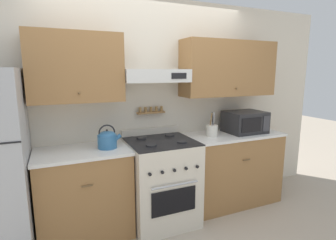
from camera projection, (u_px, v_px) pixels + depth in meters
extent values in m
plane|color=#B2A38E|center=(170.00, 231.00, 2.84)|extent=(16.00, 16.00, 0.00)
cube|color=beige|center=(149.00, 108.00, 3.19)|extent=(5.20, 0.08, 2.55)
cube|color=olive|center=(76.00, 68.00, 2.60)|extent=(0.91, 0.33, 0.68)
sphere|color=brown|center=(79.00, 93.00, 2.48)|extent=(0.02, 0.02, 0.02)
cube|color=olive|center=(228.00, 69.00, 3.32)|extent=(1.25, 0.33, 0.68)
sphere|color=brown|center=(236.00, 89.00, 3.20)|extent=(0.02, 0.02, 0.02)
cube|color=silver|center=(155.00, 76.00, 2.92)|extent=(0.74, 0.37, 0.14)
cube|color=black|center=(179.00, 76.00, 2.83)|extent=(0.18, 0.01, 0.06)
cube|color=olive|center=(151.00, 113.00, 3.13)|extent=(0.34, 0.07, 0.02)
cylinder|color=olive|center=(140.00, 110.00, 3.07)|extent=(0.03, 0.03, 0.06)
cylinder|color=olive|center=(146.00, 110.00, 3.10)|extent=(0.03, 0.03, 0.06)
cylinder|color=olive|center=(151.00, 109.00, 3.12)|extent=(0.03, 0.03, 0.06)
cylinder|color=olive|center=(156.00, 109.00, 3.15)|extent=(0.03, 0.03, 0.06)
cylinder|color=olive|center=(162.00, 109.00, 3.18)|extent=(0.03, 0.03, 0.06)
cube|color=olive|center=(85.00, 194.00, 2.72)|extent=(0.91, 0.58, 0.90)
cube|color=white|center=(82.00, 152.00, 2.64)|extent=(0.93, 0.61, 0.03)
cylinder|color=brown|center=(87.00, 186.00, 2.41)|extent=(0.10, 0.01, 0.01)
cube|color=olive|center=(230.00, 169.00, 3.44)|extent=(1.25, 0.58, 0.90)
cube|color=white|center=(232.00, 135.00, 3.35)|extent=(1.28, 0.61, 0.03)
cylinder|color=brown|center=(247.00, 160.00, 3.12)|extent=(0.10, 0.01, 0.01)
cube|color=beige|center=(161.00, 182.00, 2.98)|extent=(0.72, 0.69, 0.94)
cube|color=black|center=(174.00, 202.00, 2.68)|extent=(0.49, 0.01, 0.26)
cylinder|color=#ADAFB5|center=(175.00, 185.00, 2.62)|extent=(0.51, 0.02, 0.02)
cube|color=black|center=(161.00, 141.00, 2.90)|extent=(0.72, 0.69, 0.01)
cylinder|color=#232326|center=(151.00, 145.00, 2.68)|extent=(0.11, 0.11, 0.02)
cylinder|color=#232326|center=(182.00, 142.00, 2.81)|extent=(0.11, 0.11, 0.02)
cylinder|color=#232326|center=(141.00, 138.00, 2.98)|extent=(0.11, 0.11, 0.02)
cylinder|color=#232326|center=(169.00, 135.00, 3.11)|extent=(0.11, 0.11, 0.02)
cylinder|color=black|center=(150.00, 174.00, 2.51)|extent=(0.03, 0.02, 0.03)
cylinder|color=black|center=(162.00, 172.00, 2.56)|extent=(0.03, 0.02, 0.03)
cylinder|color=black|center=(175.00, 170.00, 2.61)|extent=(0.03, 0.02, 0.03)
cylinder|color=black|center=(186.00, 169.00, 2.66)|extent=(0.03, 0.02, 0.03)
cylinder|color=black|center=(197.00, 167.00, 2.71)|extent=(0.03, 0.02, 0.03)
cube|color=beige|center=(151.00, 131.00, 3.18)|extent=(0.72, 0.04, 0.08)
cylinder|color=teal|center=(107.00, 141.00, 2.69)|extent=(0.20, 0.20, 0.14)
ellipsoid|color=teal|center=(107.00, 135.00, 2.68)|extent=(0.18, 0.18, 0.08)
sphere|color=black|center=(107.00, 130.00, 2.67)|extent=(0.02, 0.02, 0.02)
cylinder|color=teal|center=(116.00, 139.00, 2.72)|extent=(0.12, 0.04, 0.10)
torus|color=black|center=(107.00, 133.00, 2.68)|extent=(0.17, 0.01, 0.17)
cube|color=#232326|center=(245.00, 122.00, 3.39)|extent=(0.49, 0.39, 0.27)
cube|color=black|center=(252.00, 125.00, 3.19)|extent=(0.29, 0.01, 0.17)
cube|color=#38383D|center=(266.00, 124.00, 3.28)|extent=(0.10, 0.01, 0.20)
cylinder|color=silver|center=(212.00, 131.00, 3.19)|extent=(0.14, 0.14, 0.14)
cylinder|color=olive|center=(211.00, 119.00, 3.14)|extent=(0.01, 0.05, 0.16)
cylinder|color=#28282B|center=(213.00, 119.00, 3.17)|extent=(0.01, 0.04, 0.16)
cylinder|color=#B2B2B7|center=(214.00, 119.00, 3.18)|extent=(0.01, 0.03, 0.16)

